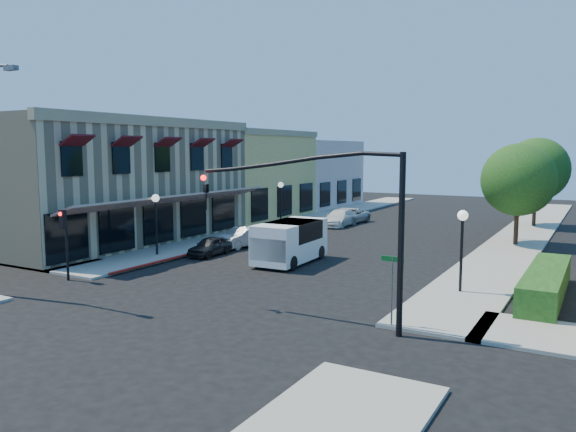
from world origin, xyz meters
The scene contains 22 objects.
ground centered at (0.00, 0.00, 0.00)m, with size 120.00×120.00×0.00m, color black.
sidewalk_left centered at (-8.75, 27.00, 0.06)m, with size 3.50×50.00×0.12m, color gray.
sidewalk_right centered at (8.75, 27.00, 0.06)m, with size 3.50×50.00×0.12m, color gray.
curb_red_strip centered at (-6.90, 8.00, 0.00)m, with size 0.25×10.00×0.06m, color maroon.
corner_brick_building centered at (-15.45, 11.00, 4.01)m, with size 11.77×18.20×8.10m.
yellow_stucco_building centered at (-15.50, 26.00, 3.80)m, with size 10.00×12.00×7.60m, color tan.
pink_stucco_building centered at (-15.50, 38.00, 3.50)m, with size 10.00×12.00×7.00m, color beige.
hedge centered at (11.70, 9.00, 0.00)m, with size 1.40×8.00×1.10m, color #194212.
street_tree_a centered at (8.80, 22.00, 4.19)m, with size 4.56×4.56×6.48m.
street_tree_b centered at (8.80, 32.00, 4.54)m, with size 4.94×4.94×7.02m.
signal_mast_arm centered at (5.86, 1.50, 4.09)m, with size 8.01×0.39×6.00m.
secondary_signal centered at (-8.00, 1.41, 2.32)m, with size 0.28×0.42×3.32m.
street_name_sign centered at (7.50, 2.20, 1.70)m, with size 0.80×0.06×2.50m.
lamppost_left_near centered at (-8.50, 8.00, 2.74)m, with size 0.44×0.44×3.57m.
lamppost_left_far centered at (-8.50, 22.00, 2.74)m, with size 0.44×0.44×3.57m.
lamppost_right_near centered at (8.50, 8.00, 2.74)m, with size 0.44×0.44×3.57m.
lamppost_right_far centered at (8.50, 24.00, 2.74)m, with size 0.44×0.44×3.57m.
white_van centered at (-1.00, 10.16, 1.29)m, with size 2.37×5.10×2.23m.
parked_car_a centered at (-6.05, 9.75, 0.54)m, with size 1.28×3.19×1.09m, color black.
parked_car_b centered at (-6.03, 13.00, 0.63)m, with size 1.34×3.83×1.26m, color #A5A8AA.
parked_car_c centered at (-4.80, 25.00, 0.64)m, with size 1.81×4.44×1.29m, color white.
parked_car_d centered at (-4.80, 27.12, 0.58)m, with size 1.93×4.19×1.16m, color #A3A6A8.
Camera 1 is at (13.63, -15.73, 6.06)m, focal length 35.00 mm.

